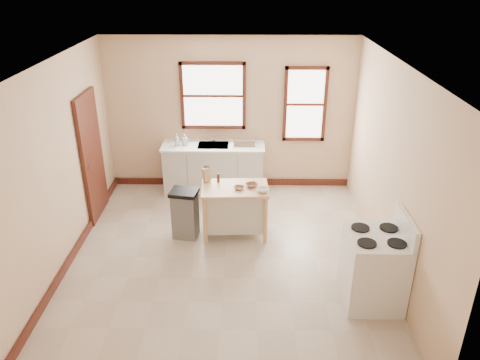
# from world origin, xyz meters

# --- Properties ---
(floor) EXTENTS (5.00, 5.00, 0.00)m
(floor) POSITION_xyz_m (0.00, 0.00, 0.00)
(floor) COLOR #BEAB96
(floor) RESTS_ON ground
(ceiling) EXTENTS (5.00, 5.00, 0.00)m
(ceiling) POSITION_xyz_m (0.00, 0.00, 2.80)
(ceiling) COLOR white
(ceiling) RESTS_ON ground
(wall_back) EXTENTS (4.50, 0.04, 2.80)m
(wall_back) POSITION_xyz_m (0.00, 2.50, 1.40)
(wall_back) COLOR beige
(wall_back) RESTS_ON ground
(wall_left) EXTENTS (0.04, 5.00, 2.80)m
(wall_left) POSITION_xyz_m (-2.25, 0.00, 1.40)
(wall_left) COLOR beige
(wall_left) RESTS_ON ground
(wall_right) EXTENTS (0.04, 5.00, 2.80)m
(wall_right) POSITION_xyz_m (2.25, 0.00, 1.40)
(wall_right) COLOR beige
(wall_right) RESTS_ON ground
(window_main) EXTENTS (1.17, 0.06, 1.22)m
(window_main) POSITION_xyz_m (-0.30, 2.48, 1.75)
(window_main) COLOR #33170D
(window_main) RESTS_ON wall_back
(window_side) EXTENTS (0.77, 0.06, 1.37)m
(window_side) POSITION_xyz_m (1.35, 2.48, 1.60)
(window_side) COLOR #33170D
(window_side) RESTS_ON wall_back
(door_left) EXTENTS (0.06, 0.90, 2.10)m
(door_left) POSITION_xyz_m (-2.21, 1.30, 1.05)
(door_left) COLOR #33170D
(door_left) RESTS_ON ground
(baseboard_back) EXTENTS (4.50, 0.04, 0.12)m
(baseboard_back) POSITION_xyz_m (0.00, 2.47, 0.06)
(baseboard_back) COLOR #33170D
(baseboard_back) RESTS_ON ground
(baseboard_left) EXTENTS (0.04, 5.00, 0.12)m
(baseboard_left) POSITION_xyz_m (-2.22, 0.00, 0.06)
(baseboard_left) COLOR #33170D
(baseboard_left) RESTS_ON ground
(sink_counter) EXTENTS (1.86, 0.62, 0.92)m
(sink_counter) POSITION_xyz_m (-0.30, 2.20, 0.46)
(sink_counter) COLOR beige
(sink_counter) RESTS_ON ground
(faucet) EXTENTS (0.03, 0.03, 0.22)m
(faucet) POSITION_xyz_m (-0.30, 2.38, 1.03)
(faucet) COLOR silver
(faucet) RESTS_ON sink_counter
(soap_bottle_a) EXTENTS (0.10, 0.10, 0.22)m
(soap_bottle_a) POSITION_xyz_m (-0.95, 2.17, 1.03)
(soap_bottle_a) COLOR #B2B2B2
(soap_bottle_a) RESTS_ON sink_counter
(soap_bottle_b) EXTENTS (0.11, 0.12, 0.20)m
(soap_bottle_b) POSITION_xyz_m (-0.81, 2.20, 1.02)
(soap_bottle_b) COLOR #B2B2B2
(soap_bottle_b) RESTS_ON sink_counter
(dish_rack) EXTENTS (0.48, 0.41, 0.10)m
(dish_rack) POSITION_xyz_m (0.27, 2.21, 0.97)
(dish_rack) COLOR silver
(dish_rack) RESTS_ON sink_counter
(kitchen_island) EXTENTS (1.03, 0.68, 0.83)m
(kitchen_island) POSITION_xyz_m (0.13, 0.66, 0.41)
(kitchen_island) COLOR #EEBA8C
(kitchen_island) RESTS_ON ground
(knife_block) EXTENTS (0.13, 0.13, 0.20)m
(knife_block) POSITION_xyz_m (-0.31, 0.87, 0.93)
(knife_block) COLOR tan
(knife_block) RESTS_ON kitchen_island
(pepper_grinder) EXTENTS (0.06, 0.06, 0.15)m
(pepper_grinder) POSITION_xyz_m (-0.13, 0.84, 0.90)
(pepper_grinder) COLOR #421E11
(pepper_grinder) RESTS_ON kitchen_island
(bowl_a) EXTENTS (0.20, 0.20, 0.04)m
(bowl_a) POSITION_xyz_m (0.19, 0.61, 0.84)
(bowl_a) COLOR brown
(bowl_a) RESTS_ON kitchen_island
(bowl_b) EXTENTS (0.24, 0.24, 0.04)m
(bowl_b) POSITION_xyz_m (0.39, 0.70, 0.85)
(bowl_b) COLOR brown
(bowl_b) RESTS_ON kitchen_island
(bowl_c) EXTENTS (0.24, 0.24, 0.06)m
(bowl_c) POSITION_xyz_m (0.55, 0.52, 0.85)
(bowl_c) COLOR white
(bowl_c) RESTS_ON kitchen_island
(trash_bin) EXTENTS (0.46, 0.41, 0.79)m
(trash_bin) POSITION_xyz_m (-0.64, 0.60, 0.40)
(trash_bin) COLOR slate
(trash_bin) RESTS_ON ground
(gas_stove) EXTENTS (0.76, 0.77, 1.22)m
(gas_stove) POSITION_xyz_m (1.89, -0.89, 0.61)
(gas_stove) COLOR white
(gas_stove) RESTS_ON ground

